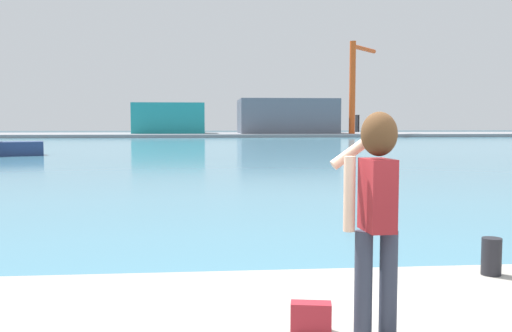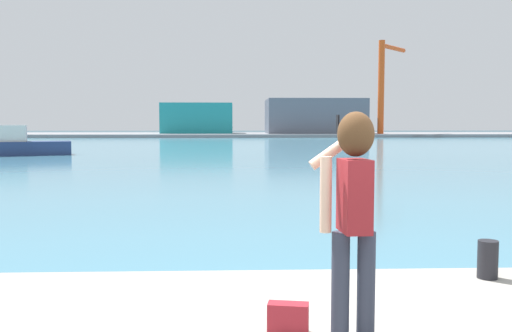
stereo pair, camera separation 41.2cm
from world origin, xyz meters
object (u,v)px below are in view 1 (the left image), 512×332
at_px(handbag, 311,317).
at_px(warehouse_right, 286,116).
at_px(harbor_bollard, 491,256).
at_px(person_photographer, 376,199).
at_px(port_crane, 355,79).
at_px(warehouse_left, 170,118).

xyz_separation_m(handbag, warehouse_right, (13.18, 91.64, 2.63)).
height_order(handbag, harbor_bollard, harbor_bollard).
height_order(person_photographer, harbor_bollard, person_photographer).
relative_size(person_photographer, port_crane, 0.12).
distance_m(person_photographer, warehouse_left, 93.04).
relative_size(handbag, harbor_bollard, 0.79).
bearing_deg(handbag, person_photographer, -9.31).
distance_m(handbag, port_crane, 90.24).
bearing_deg(person_photographer, port_crane, -18.96).
bearing_deg(warehouse_right, warehouse_left, 177.04).
distance_m(harbor_bollard, warehouse_right, 90.85).
bearing_deg(port_crane, person_photographer, -105.06).
bearing_deg(warehouse_left, person_photographer, -85.54).
bearing_deg(handbag, warehouse_left, 94.17).
bearing_deg(harbor_bollard, port_crane, 75.80).
relative_size(warehouse_left, port_crane, 0.79).
distance_m(person_photographer, harbor_bollard, 2.53).
bearing_deg(port_crane, warehouse_left, 168.79).
relative_size(harbor_bollard, port_crane, 0.03).
relative_size(warehouse_left, warehouse_right, 0.73).
bearing_deg(warehouse_right, person_photographer, -97.88).
bearing_deg(port_crane, harbor_bollard, -104.20).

